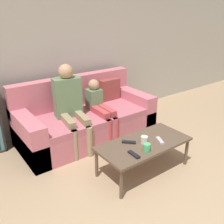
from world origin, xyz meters
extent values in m
plane|color=tan|center=(0.00, 0.00, 0.00)|extent=(22.00, 22.00, 0.00)
cube|color=#B7B2A8|center=(0.00, 2.66, 1.30)|extent=(12.00, 0.06, 2.60)
cube|color=#D1707F|center=(0.12, 2.01, 0.17)|extent=(2.08, 0.97, 0.34)
cube|color=#C06775|center=(0.12, 1.92, 0.39)|extent=(1.64, 0.79, 0.10)
cube|color=#D1707F|center=(0.12, 2.40, 0.68)|extent=(2.08, 0.18, 0.48)
cube|color=#D1707F|center=(-0.80, 2.01, 0.30)|extent=(0.22, 0.97, 0.60)
cube|color=#D1707F|center=(1.05, 2.01, 0.30)|extent=(0.22, 0.97, 0.60)
cube|color=#93423D|center=(0.74, 2.25, 0.62)|extent=(0.36, 0.12, 0.36)
cylinder|color=brown|center=(-0.31, 0.61, 0.18)|extent=(0.04, 0.04, 0.37)
cylinder|color=brown|center=(0.77, 0.61, 0.18)|extent=(0.04, 0.04, 0.37)
cylinder|color=brown|center=(-0.31, 1.08, 0.18)|extent=(0.04, 0.04, 0.37)
cylinder|color=brown|center=(0.77, 1.08, 0.18)|extent=(0.04, 0.04, 0.37)
cube|color=brown|center=(0.23, 0.85, 0.38)|extent=(1.16, 0.56, 0.03)
cylinder|color=#9E8966|center=(-0.34, 1.56, 0.22)|extent=(0.10, 0.10, 0.44)
cylinder|color=#9E8966|center=(-0.13, 1.53, 0.22)|extent=(0.10, 0.10, 0.44)
cube|color=#9E8966|center=(-0.30, 1.81, 0.48)|extent=(0.16, 0.44, 0.09)
cube|color=#9E8966|center=(-0.09, 1.78, 0.48)|extent=(0.16, 0.44, 0.09)
cube|color=#66845B|center=(-0.16, 2.05, 0.72)|extent=(0.41, 0.25, 0.57)
sphere|color=tan|center=(-0.16, 2.05, 1.10)|extent=(0.21, 0.21, 0.21)
cylinder|color=#C6474C|center=(0.22, 1.55, 0.22)|extent=(0.09, 0.09, 0.44)
cylinder|color=#C6474C|center=(0.34, 1.55, 0.22)|extent=(0.09, 0.09, 0.44)
cube|color=#C6474C|center=(0.23, 1.81, 0.48)|extent=(0.11, 0.44, 0.09)
cube|color=#C6474C|center=(0.35, 1.80, 0.48)|extent=(0.11, 0.44, 0.09)
cube|color=#66845B|center=(0.30, 2.06, 0.60)|extent=(0.22, 0.21, 0.32)
sphere|color=tan|center=(0.30, 2.06, 0.83)|extent=(0.16, 0.16, 0.16)
cylinder|color=#4CB77A|center=(0.12, 0.68, 0.45)|extent=(0.09, 0.09, 0.09)
cylinder|color=silver|center=(0.22, 0.84, 0.44)|extent=(0.09, 0.09, 0.09)
cube|color=#B7B7BC|center=(0.41, 0.75, 0.41)|extent=(0.11, 0.17, 0.02)
cube|color=black|center=(0.07, 0.95, 0.41)|extent=(0.15, 0.15, 0.02)
cube|color=black|center=(-0.06, 0.70, 0.41)|extent=(0.05, 0.17, 0.02)
camera|label=1|loc=(-1.66, -1.06, 1.91)|focal=40.00mm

